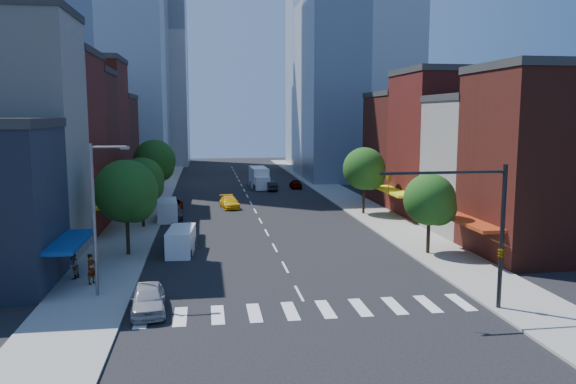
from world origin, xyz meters
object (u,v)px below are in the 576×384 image
at_px(parked_car_second, 183,233).
at_px(parked_car_third, 172,206).
at_px(cargo_van_near, 181,241).
at_px(traffic_car_oncoming, 271,186).
at_px(taxi, 230,202).
at_px(traffic_car_far, 296,184).
at_px(cargo_van_far, 167,210).
at_px(pedestrian_far, 73,266).
at_px(pedestrian_near, 91,269).
at_px(parked_car_rear, 174,213).
at_px(box_truck, 259,178).
at_px(parked_car_front, 148,299).

relative_size(parked_car_second, parked_car_third, 1.05).
relative_size(cargo_van_near, traffic_car_oncoming, 1.22).
distance_m(taxi, traffic_car_far, 19.65).
distance_m(cargo_van_far, pedestrian_far, 21.45).
height_order(traffic_car_oncoming, pedestrian_near, pedestrian_near).
distance_m(parked_car_second, parked_car_rear, 11.08).
bearing_deg(traffic_car_far, parked_car_rear, 55.61).
relative_size(parked_car_third, cargo_van_near, 0.97).
bearing_deg(box_truck, taxi, -108.90).
height_order(parked_car_rear, traffic_car_far, parked_car_rear).
relative_size(parked_car_second, cargo_van_far, 0.97).
bearing_deg(parked_car_third, parked_car_second, -82.92).
relative_size(parked_car_third, box_truck, 0.62).
relative_size(cargo_van_far, traffic_car_oncoming, 1.28).
bearing_deg(pedestrian_far, cargo_van_far, -173.56).
xyz_separation_m(parked_car_second, cargo_van_far, (-1.99, 10.78, 0.23)).
bearing_deg(pedestrian_far, cargo_van_near, 152.79).
bearing_deg(pedestrian_near, traffic_car_far, 6.74).
bearing_deg(traffic_car_oncoming, pedestrian_far, 64.96).
bearing_deg(taxi, parked_car_second, -112.09).
relative_size(parked_car_rear, traffic_car_oncoming, 1.16).
bearing_deg(traffic_car_far, pedestrian_near, 66.97).
height_order(parked_car_third, pedestrian_far, pedestrian_far).
bearing_deg(parked_car_rear, parked_car_third, 91.33).
height_order(parked_car_front, pedestrian_near, pedestrian_near).
height_order(parked_car_second, cargo_van_far, cargo_van_far).
height_order(traffic_car_far, pedestrian_near, pedestrian_near).
bearing_deg(cargo_van_far, cargo_van_near, -86.78).
distance_m(parked_car_front, parked_car_second, 16.95).
distance_m(parked_car_third, parked_car_rear, 5.03).
distance_m(parked_car_front, cargo_van_near, 13.20).
height_order(traffic_car_oncoming, traffic_car_far, traffic_car_far).
distance_m(parked_car_front, parked_car_third, 32.92).
height_order(parked_car_third, pedestrian_near, pedestrian_near).
bearing_deg(pedestrian_near, parked_car_third, 23.63).
xyz_separation_m(parked_car_front, traffic_car_far, (16.51, 51.12, -0.11)).
distance_m(box_truck, pedestrian_far, 48.51).
xyz_separation_m(pedestrian_near, pedestrian_far, (-1.40, 1.32, -0.11)).
relative_size(taxi, traffic_car_oncoming, 1.17).
relative_size(cargo_van_far, box_truck, 0.67).
height_order(cargo_van_far, pedestrian_far, cargo_van_far).
distance_m(cargo_van_far, pedestrian_near, 22.49).
distance_m(cargo_van_near, taxi, 21.91).
bearing_deg(taxi, parked_car_third, -173.16).
distance_m(traffic_car_far, pedestrian_far, 49.48).
bearing_deg(pedestrian_near, box_truck, 12.94).
relative_size(cargo_van_near, taxi, 1.04).
distance_m(parked_car_third, cargo_van_far, 5.25).
xyz_separation_m(parked_car_front, parked_car_rear, (-0.08, 27.91, -0.10)).
height_order(parked_car_third, cargo_van_near, cargo_van_near).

